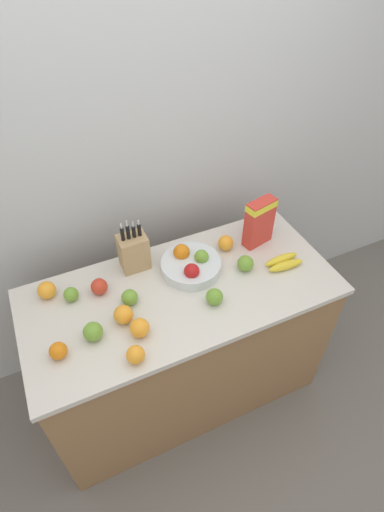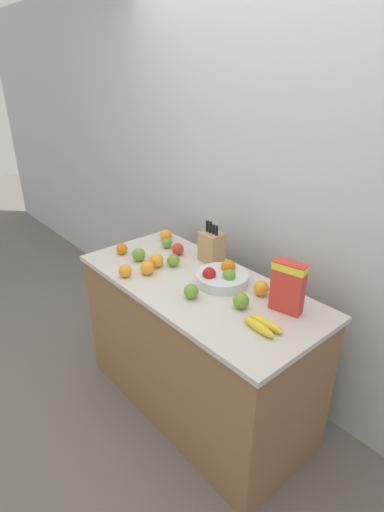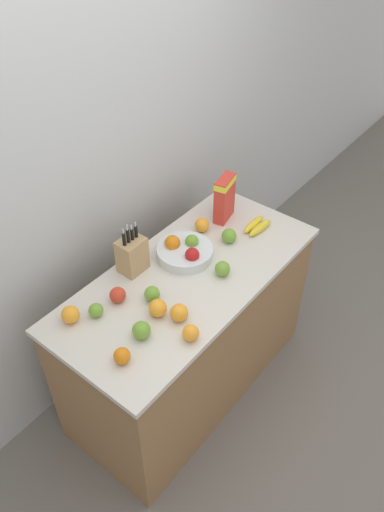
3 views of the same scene
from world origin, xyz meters
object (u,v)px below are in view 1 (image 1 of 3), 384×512
Objects in this scene: fruit_bowl at (191,264)px; orange_near_bowl at (135,355)px; orange_front_left at (58,351)px; cereal_box at (259,221)px; orange_back_center at (140,328)px; orange_mid_right at (226,243)px; apple_leftmost at (130,297)px; orange_mid_left at (47,290)px; orange_front_right at (123,315)px; banana_bunch at (284,262)px; knife_block at (134,251)px; apple_middle at (214,297)px; apple_rear at (245,263)px; apple_rightmost at (71,294)px; apple_front at (93,332)px; apple_near_bananas at (99,287)px.

orange_near_bowl is (-0.41, -0.37, 0.00)m from fruit_bowl.
orange_near_bowl is 1.04× the size of orange_front_left.
cereal_box is 0.92m from orange_near_bowl.
orange_back_center is 0.67m from orange_mid_right.
apple_leftmost is 0.39m from orange_mid_left.
orange_back_center is 0.99× the size of orange_front_right.
fruit_bowl is 3.88× the size of orange_near_bowl.
orange_mid_left is at bearing 149.27° from apple_leftmost.
fruit_bowl reaches higher than orange_mid_right.
banana_bunch is (0.03, -0.21, -0.12)m from cereal_box.
knife_block is 0.46m from apple_middle.
apple_leftmost is 0.88× the size of orange_front_right.
apple_middle is at bearing -151.73° from apple_rear.
orange_mid_right is 0.96m from orange_front_left.
orange_front_left reaches higher than banana_bunch.
banana_bunch is 1.03m from apple_rightmost.
knife_block is at bearing 14.48° from apple_rightmost.
cereal_box is 3.09× the size of orange_front_right.
knife_block is at bearing 48.49° from apple_front.
apple_rear reaches higher than apple_near_bananas.
cereal_box is 1.13m from orange_front_left.
apple_front is at bearing -161.37° from orange_mid_right.
knife_block reaches higher than fruit_bowl.
apple_front reaches higher than apple_middle.
fruit_bowl is 1.53× the size of banana_bunch.
knife_block reaches higher than apple_rightmost.
orange_back_center is 1.11× the size of orange_near_bowl.
orange_back_center is (0.18, -0.06, 0.00)m from apple_front.
orange_front_right is (-0.80, -0.20, -0.10)m from cereal_box.
apple_rightmost is 0.65m from apple_middle.
orange_front_right is (0.18, -0.22, 0.01)m from apple_rightmost.
apple_near_bananas is 1.07× the size of orange_front_left.
orange_mid_right is at bearing 53.92° from apple_middle.
orange_front_right is at bearing -175.21° from apple_rear.
banana_bunch is 0.83m from orange_front_right.
fruit_bowl is 3.53× the size of orange_mid_left.
fruit_bowl reaches higher than apple_near_bananas.
orange_front_right reaches higher than banana_bunch.
orange_mid_right is (0.57, 0.14, 0.00)m from apple_leftmost.
apple_middle is at bearing -157.77° from cereal_box.
apple_leftmost is (0.11, -0.12, -0.00)m from apple_near_bananas.
knife_block is 1.11× the size of cereal_box.
knife_block is 3.51× the size of apple_front.
banana_bunch is at bearing -6.62° from apple_leftmost.
orange_mid_right is at bearing 34.19° from orange_near_bowl.
apple_leftmost is at bearing 76.07° from orange_near_bowl.
apple_rightmost is (-0.24, 0.13, -0.00)m from apple_leftmost.
apple_leftmost is at bearing 56.86° from orange_front_right.
orange_mid_left reaches higher than apple_near_bananas.
fruit_bowl reaches higher than apple_front.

